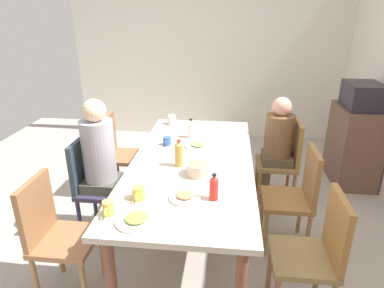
{
  "coord_description": "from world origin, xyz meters",
  "views": [
    {
      "loc": [
        2.52,
        0.28,
        1.94
      ],
      "look_at": [
        0.0,
        0.0,
        0.91
      ],
      "focal_mm": 31.54,
      "sensor_mm": 36.0,
      "label": 1
    }
  ],
  "objects_px": {
    "plate_0": "(185,197)",
    "cup_0": "(167,141)",
    "chair_4": "(54,231)",
    "bowl_0": "(199,168)",
    "cup_2": "(172,120)",
    "bottle_0": "(191,129)",
    "cup_3": "(139,193)",
    "bottle_1": "(214,188)",
    "bottle_2": "(179,154)",
    "plate_2": "(136,220)",
    "side_cabinet": "(353,145)",
    "person_2": "(277,142)",
    "chair_5": "(297,193)",
    "dining_table": "(192,169)",
    "microwave": "(363,96)",
    "cup_1": "(108,208)",
    "chair_2": "(285,158)",
    "chair_0": "(93,182)",
    "chair_1": "(317,250)",
    "person_0": "(101,159)",
    "chair_3": "(119,150)",
    "plate_1": "(198,145)"
  },
  "relations": [
    {
      "from": "cup_0",
      "to": "bottle_0",
      "type": "bearing_deg",
      "value": 137.91
    },
    {
      "from": "plate_2",
      "to": "chair_0",
      "type": "bearing_deg",
      "value": -144.05
    },
    {
      "from": "chair_5",
      "to": "side_cabinet",
      "type": "distance_m",
      "value": 1.57
    },
    {
      "from": "bottle_2",
      "to": "bowl_0",
      "type": "bearing_deg",
      "value": 51.89
    },
    {
      "from": "cup_1",
      "to": "bowl_0",
      "type": "bearing_deg",
      "value": 139.77
    },
    {
      "from": "cup_2",
      "to": "bottle_1",
      "type": "height_order",
      "value": "bottle_1"
    },
    {
      "from": "chair_1",
      "to": "microwave",
      "type": "relative_size",
      "value": 1.88
    },
    {
      "from": "chair_3",
      "to": "bottle_1",
      "type": "xyz_separation_m",
      "value": [
        1.3,
        1.08,
        0.34
      ]
    },
    {
      "from": "bottle_0",
      "to": "cup_2",
      "type": "bearing_deg",
      "value": -146.46
    },
    {
      "from": "bottle_1",
      "to": "bowl_0",
      "type": "bearing_deg",
      "value": -159.71
    },
    {
      "from": "cup_2",
      "to": "bottle_0",
      "type": "distance_m",
      "value": 0.46
    },
    {
      "from": "person_2",
      "to": "chair_4",
      "type": "xyz_separation_m",
      "value": [
        1.42,
        -1.66,
        -0.17
      ]
    },
    {
      "from": "cup_1",
      "to": "cup_0",
      "type": "bearing_deg",
      "value": 172.45
    },
    {
      "from": "cup_2",
      "to": "side_cabinet",
      "type": "height_order",
      "value": "side_cabinet"
    },
    {
      "from": "chair_0",
      "to": "bottle_1",
      "type": "xyz_separation_m",
      "value": [
        0.58,
        1.08,
        0.34
      ]
    },
    {
      "from": "chair_2",
      "to": "cup_1",
      "type": "relative_size",
      "value": 8.43
    },
    {
      "from": "chair_2",
      "to": "bowl_0",
      "type": "distance_m",
      "value": 1.28
    },
    {
      "from": "chair_5",
      "to": "dining_table",
      "type": "bearing_deg",
      "value": -90.0
    },
    {
      "from": "dining_table",
      "to": "bottle_2",
      "type": "relative_size",
      "value": 9.63
    },
    {
      "from": "person_0",
      "to": "chair_1",
      "type": "distance_m",
      "value": 1.82
    },
    {
      "from": "bottle_0",
      "to": "bowl_0",
      "type": "bearing_deg",
      "value": 11.05
    },
    {
      "from": "bowl_0",
      "to": "side_cabinet",
      "type": "distance_m",
      "value": 2.3
    },
    {
      "from": "chair_4",
      "to": "cup_3",
      "type": "height_order",
      "value": "chair_4"
    },
    {
      "from": "side_cabinet",
      "to": "chair_2",
      "type": "bearing_deg",
      "value": -55.99
    },
    {
      "from": "cup_2",
      "to": "side_cabinet",
      "type": "xyz_separation_m",
      "value": [
        -0.38,
        2.08,
        -0.36
      ]
    },
    {
      "from": "chair_0",
      "to": "chair_2",
      "type": "distance_m",
      "value": 1.89
    },
    {
      "from": "plate_2",
      "to": "bowl_0",
      "type": "relative_size",
      "value": 1.32
    },
    {
      "from": "cup_0",
      "to": "dining_table",
      "type": "bearing_deg",
      "value": 39.79
    },
    {
      "from": "dining_table",
      "to": "person_2",
      "type": "distance_m",
      "value": 1.06
    },
    {
      "from": "chair_0",
      "to": "plate_1",
      "type": "height_order",
      "value": "chair_0"
    },
    {
      "from": "chair_2",
      "to": "cup_3",
      "type": "distance_m",
      "value": 1.8
    },
    {
      "from": "person_0",
      "to": "side_cabinet",
      "type": "xyz_separation_m",
      "value": [
        -1.3,
        2.54,
        -0.29
      ]
    },
    {
      "from": "chair_2",
      "to": "chair_4",
      "type": "bearing_deg",
      "value": -50.89
    },
    {
      "from": "dining_table",
      "to": "side_cabinet",
      "type": "height_order",
      "value": "side_cabinet"
    },
    {
      "from": "person_0",
      "to": "cup_1",
      "type": "bearing_deg",
      "value": 23.62
    },
    {
      "from": "bowl_0",
      "to": "cup_3",
      "type": "distance_m",
      "value": 0.54
    },
    {
      "from": "plate_0",
      "to": "cup_1",
      "type": "relative_size",
      "value": 2.02
    },
    {
      "from": "chair_0",
      "to": "chair_4",
      "type": "height_order",
      "value": "same"
    },
    {
      "from": "dining_table",
      "to": "chair_1",
      "type": "relative_size",
      "value": 2.37
    },
    {
      "from": "person_2",
      "to": "bowl_0",
      "type": "bearing_deg",
      "value": -36.42
    },
    {
      "from": "bottle_1",
      "to": "bottle_2",
      "type": "relative_size",
      "value": 0.84
    },
    {
      "from": "plate_0",
      "to": "chair_1",
      "type": "bearing_deg",
      "value": 82.2
    },
    {
      "from": "person_0",
      "to": "person_2",
      "type": "relative_size",
      "value": 1.1
    },
    {
      "from": "chair_4",
      "to": "side_cabinet",
      "type": "relative_size",
      "value": 1.0
    },
    {
      "from": "cup_2",
      "to": "bottle_1",
      "type": "xyz_separation_m",
      "value": [
        1.51,
        0.53,
        0.04
      ]
    },
    {
      "from": "plate_0",
      "to": "cup_0",
      "type": "relative_size",
      "value": 1.98
    },
    {
      "from": "bowl_0",
      "to": "cup_3",
      "type": "relative_size",
      "value": 1.57
    },
    {
      "from": "chair_4",
      "to": "bowl_0",
      "type": "relative_size",
      "value": 4.74
    },
    {
      "from": "chair_4",
      "to": "microwave",
      "type": "bearing_deg",
      "value": 127.49
    },
    {
      "from": "cup_1",
      "to": "microwave",
      "type": "distance_m",
      "value": 3.05
    }
  ]
}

